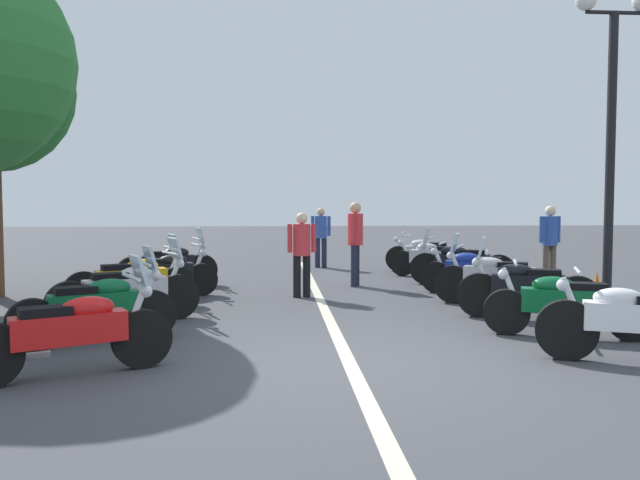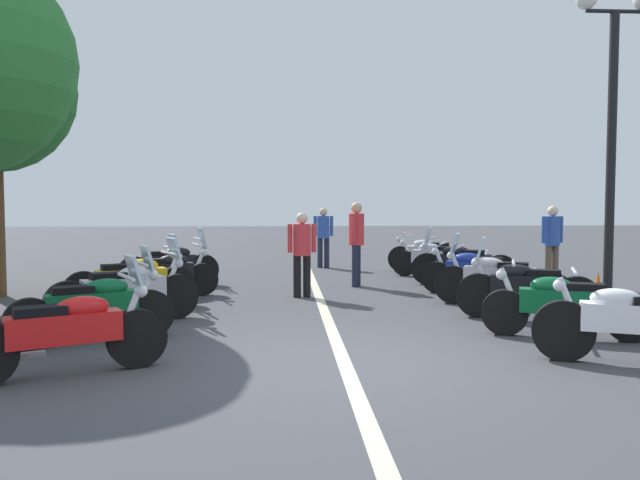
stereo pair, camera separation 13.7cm
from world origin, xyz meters
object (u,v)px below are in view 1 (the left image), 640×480
object	(u,v)px
motorcycle_left_row_0	(73,331)
bystander_2	(355,237)
motorcycle_right_row_4	(475,271)
motorcycle_left_row_2	(128,291)
motorcycle_right_row_6	(434,258)
motorcycle_left_row_5	(169,264)
motorcycle_right_row_1	(566,303)
motorcycle_right_row_3	(497,278)
bystander_3	(321,233)
street_lamp_twin_globe	(612,95)
motorcycle_right_row_0	(634,322)
traffic_cone_0	(597,290)
motorcycle_left_row_4	(164,274)
motorcycle_right_row_7	(427,254)
motorcycle_left_row_1	(97,307)
bystander_4	(550,238)
motorcycle_right_row_2	(526,287)
motorcycle_right_row_5	(460,263)
bystander_0	(302,248)
motorcycle_left_row_3	(133,281)

from	to	relation	value
motorcycle_left_row_0	bystander_2	world-z (taller)	bystander_2
motorcycle_right_row_4	motorcycle_left_row_2	bearing A→B (deg)	47.41
bystander_2	motorcycle_right_row_6	bearing A→B (deg)	57.07
motorcycle_left_row_5	motorcycle_right_row_1	size ratio (longest dim) A/B	0.98
motorcycle_right_row_3	motorcycle_right_row_1	bearing A→B (deg)	115.18
bystander_3	street_lamp_twin_globe	bearing A→B (deg)	32.35
street_lamp_twin_globe	motorcycle_left_row_5	bearing A→B (deg)	63.89
motorcycle_right_row_3	motorcycle_right_row_6	world-z (taller)	motorcycle_right_row_3
motorcycle_right_row_0	traffic_cone_0	distance (m)	3.89
motorcycle_left_row_0	bystander_3	size ratio (longest dim) A/B	1.18
motorcycle_left_row_4	bystander_2	xyz separation A→B (m)	(1.34, -3.69, 0.59)
motorcycle_right_row_7	bystander_2	world-z (taller)	bystander_2
bystander_3	motorcycle_left_row_1	bearing A→B (deg)	-17.08
bystander_4	street_lamp_twin_globe	bearing A→B (deg)	154.04
motorcycle_right_row_1	traffic_cone_0	bearing A→B (deg)	-105.82
motorcycle_left_row_4	motorcycle_right_row_2	world-z (taller)	motorcycle_right_row_2
motorcycle_left_row_5	motorcycle_right_row_5	distance (m)	6.07
motorcycle_left_row_5	bystander_0	size ratio (longest dim) A/B	1.27
motorcycle_left_row_5	traffic_cone_0	bearing A→B (deg)	-42.58
motorcycle_right_row_4	motorcycle_right_row_2	bearing A→B (deg)	113.43
motorcycle_right_row_2	motorcycle_right_row_5	world-z (taller)	motorcycle_right_row_2
motorcycle_right_row_5	motorcycle_right_row_7	xyz separation A→B (m)	(2.63, 0.07, -0.02)
motorcycle_right_row_0	street_lamp_twin_globe	bearing A→B (deg)	-92.22
bystander_3	motorcycle_right_row_0	bearing A→B (deg)	18.08
motorcycle_right_row_0	traffic_cone_0	world-z (taller)	motorcycle_right_row_0
traffic_cone_0	bystander_4	size ratio (longest dim) A/B	0.37
motorcycle_left_row_3	street_lamp_twin_globe	size ratio (longest dim) A/B	0.40
motorcycle_left_row_0	motorcycle_left_row_3	size ratio (longest dim) A/B	0.96
motorcycle_right_row_2	motorcycle_right_row_7	size ratio (longest dim) A/B	0.96
motorcycle_right_row_4	motorcycle_right_row_5	distance (m)	1.32
motorcycle_left_row_5	traffic_cone_0	xyz separation A→B (m)	(-3.08, -7.51, -0.18)
bystander_0	bystander_3	world-z (taller)	bystander_3
motorcycle_right_row_5	traffic_cone_0	distance (m)	3.28
motorcycle_right_row_5	motorcycle_right_row_7	distance (m)	2.63
motorcycle_right_row_4	bystander_3	bearing A→B (deg)	-39.35
motorcycle_left_row_2	motorcycle_left_row_5	size ratio (longest dim) A/B	1.00
motorcycle_right_row_2	bystander_4	distance (m)	4.48
motorcycle_left_row_0	motorcycle_right_row_1	distance (m)	5.94
motorcycle_left_row_5	motorcycle_right_row_6	xyz separation A→B (m)	(1.36, -5.88, -0.03)
motorcycle_right_row_7	bystander_3	bearing A→B (deg)	-8.96
motorcycle_right_row_6	motorcycle_right_row_4	bearing A→B (deg)	117.88
motorcycle_right_row_4	bystander_4	world-z (taller)	bystander_4
motorcycle_right_row_0	motorcycle_right_row_7	size ratio (longest dim) A/B	0.95
motorcycle_left_row_2	motorcycle_left_row_4	bearing A→B (deg)	58.96
motorcycle_right_row_3	traffic_cone_0	size ratio (longest dim) A/B	3.31
motorcycle_left_row_2	motorcycle_right_row_6	world-z (taller)	motorcycle_left_row_2
motorcycle_left_row_4	motorcycle_left_row_5	world-z (taller)	motorcycle_left_row_5
motorcycle_left_row_2	motorcycle_right_row_7	size ratio (longest dim) A/B	0.96
motorcycle_left_row_3	bystander_4	size ratio (longest dim) A/B	1.18
traffic_cone_0	bystander_2	bearing A→B (deg)	51.17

